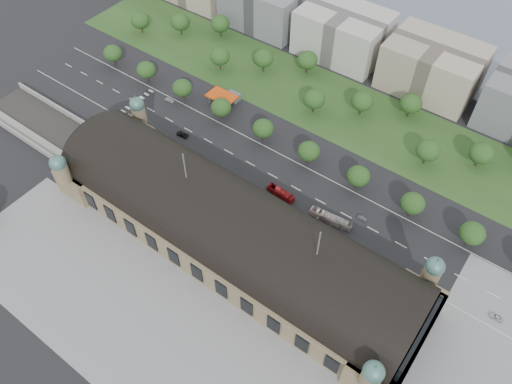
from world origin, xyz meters
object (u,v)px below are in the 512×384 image
Objects in this scene: parked_car_0 at (175,148)px; parked_car_3 at (164,142)px; traffic_car_5 at (362,218)px; traffic_car_4 at (282,192)px; bus_mid at (325,216)px; traffic_car_1 at (170,100)px; petrol_station at (228,96)px; parked_car_4 at (203,164)px; traffic_car_6 at (496,317)px; traffic_car_2 at (182,134)px; parked_car_5 at (193,160)px; parked_car_6 at (207,176)px; parked_car_2 at (142,138)px; parked_car_1 at (137,132)px; bus_east at (336,221)px; bus_west at (281,193)px.

parked_car_0 reaches higher than parked_car_3.
parked_car_0 is (-86.28, -15.02, 0.08)m from traffic_car_5.
traffic_car_4 is 21.50m from bus_mid.
traffic_car_1 is 100.55m from bus_mid.
petrol_station reaches higher than parked_car_4.
traffic_car_1 is at bearing -160.77° from parked_car_0.
petrol_station reaches higher than traffic_car_6.
traffic_car_2 is 77.81m from bus_mid.
parked_car_4 is at bearing 72.06° from parked_car_5.
parked_car_6 is at bearing 45.79° from parked_car_5.
traffic_car_1 is 1.00× the size of traffic_car_6.
parked_car_2 reaches higher than traffic_car_6.
traffic_car_5 is 0.97× the size of parked_car_4.
traffic_car_4 is at bearing 70.99° from parked_car_1.
parked_car_1 is 1.12× the size of parked_car_4.
parked_car_2 is (-69.33, -11.10, -0.05)m from traffic_car_4.
parked_car_0 is at bearing 90.30° from bus_mid.
traffic_car_6 is 1.00× the size of parked_car_1.
traffic_car_4 is at bearing 62.71° from parked_car_2.
petrol_station is 63.84m from traffic_car_4.
bus_mid is (90.78, 10.31, 1.17)m from parked_car_2.
parked_car_5 reaches higher than traffic_car_5.
parked_car_0 reaches higher than traffic_car_6.
traffic_car_1 is 0.36× the size of bus_east.
parked_car_0 is (3.34, -8.69, -0.09)m from traffic_car_2.
traffic_car_5 is 58.46m from traffic_car_6.
traffic_car_4 is at bearing 79.76° from parked_car_4.
bus_west reaches higher than parked_car_5.
parked_car_5 is at bearing 91.69° from bus_east.
parked_car_6 is at bearing 52.16° from parked_car_0.
petrol_station is 3.09× the size of parked_car_2.
bus_east reaches higher than parked_car_5.
petrol_station is 3.72× the size of parked_car_3.
traffic_car_6 is 1.22× the size of parked_car_3.
parked_car_1 is (-107.78, -17.60, -0.01)m from traffic_car_5.
parked_car_5 is at bearing 60.04° from parked_car_2.
traffic_car_4 is 0.90× the size of parked_car_1.
bus_west is at bearing 86.95° from bus_mid.
traffic_car_6 is 132.70m from parked_car_5.
parked_car_0 reaches higher than parked_car_4.
parked_car_0 reaches higher than traffic_car_5.
traffic_car_1 reaches higher than parked_car_2.
traffic_car_5 is (33.31, 7.92, -0.05)m from traffic_car_4.
parked_car_0 is at bearing 67.35° from parked_car_2.
traffic_car_6 is 1.13× the size of parked_car_4.
parked_car_5 is at bearing -130.59° from traffic_car_1.
bus_west reaches higher than traffic_car_1.
parked_car_5 is (11.23, -0.89, -0.03)m from parked_car_0.
traffic_car_6 reaches higher than parked_car_1.
traffic_car_2 is 56.33m from traffic_car_4.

